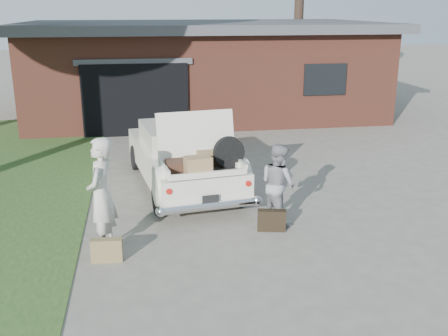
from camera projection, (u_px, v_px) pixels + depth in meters
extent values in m
plane|color=gray|center=(230.00, 240.00, 8.95)|extent=(90.00, 90.00, 0.00)
cube|color=brown|center=(202.00, 72.00, 19.51)|extent=(12.00, 7.00, 3.00)
cube|color=#4C4C51|center=(202.00, 26.00, 19.02)|extent=(12.80, 7.80, 0.30)
cube|color=black|center=(136.00, 100.00, 15.98)|extent=(3.20, 0.30, 2.20)
cube|color=#4C4C51|center=(134.00, 62.00, 15.58)|extent=(3.50, 0.12, 0.18)
cube|color=black|center=(325.00, 79.00, 16.71)|extent=(1.40, 0.08, 1.00)
cylinder|color=#38281E|center=(298.00, 27.00, 24.96)|extent=(0.44, 0.44, 5.85)
cube|color=beige|center=(182.00, 161.00, 11.51)|extent=(2.31, 4.70, 0.59)
cube|color=beige|center=(178.00, 135.00, 11.61)|extent=(1.72, 1.99, 0.47)
cube|color=black|center=(171.00, 128.00, 12.40)|extent=(1.40, 0.26, 0.40)
cube|color=black|center=(187.00, 145.00, 10.83)|extent=(1.40, 0.26, 0.40)
cylinder|color=black|center=(159.00, 200.00, 9.97)|extent=(0.28, 0.62, 0.60)
cylinder|color=black|center=(238.00, 191.00, 10.42)|extent=(0.28, 0.62, 0.60)
cylinder|color=black|center=(136.00, 157.00, 12.77)|extent=(0.28, 0.62, 0.60)
cylinder|color=black|center=(199.00, 152.00, 13.22)|extent=(0.28, 0.62, 0.60)
cylinder|color=silver|center=(210.00, 206.00, 9.47)|extent=(1.85, 0.41, 0.16)
cylinder|color=#A5140F|center=(169.00, 191.00, 9.22)|extent=(0.12, 0.10, 0.11)
cylinder|color=#A5140F|center=(248.00, 183.00, 9.64)|extent=(0.12, 0.10, 0.11)
cube|color=black|center=(210.00, 199.00, 9.42)|extent=(0.31, 0.06, 0.15)
cube|color=black|center=(202.00, 170.00, 9.86)|extent=(1.52, 1.17, 0.04)
cube|color=beige|center=(164.00, 168.00, 9.63)|extent=(0.19, 0.99, 0.16)
cube|color=beige|center=(238.00, 162.00, 10.04)|extent=(0.19, 0.99, 0.16)
cube|color=beige|center=(209.00, 175.00, 9.39)|extent=(1.44, 0.25, 0.11)
cube|color=beige|center=(196.00, 138.00, 10.05)|extent=(1.54, 0.48, 1.02)
cube|color=#482B1F|center=(182.00, 165.00, 9.76)|extent=(0.63, 0.46, 0.19)
cube|color=#9F7E51|center=(198.00, 166.00, 9.47)|extent=(0.51, 0.37, 0.33)
cube|color=black|center=(208.00, 159.00, 10.11)|extent=(0.65, 0.47, 0.19)
cube|color=#977B4D|center=(207.00, 154.00, 9.98)|extent=(0.38, 0.28, 0.12)
cylinder|color=black|center=(229.00, 152.00, 9.87)|extent=(0.60, 0.22, 0.59)
imported|color=beige|center=(101.00, 195.00, 8.34)|extent=(0.58, 0.76, 1.87)
imported|color=gray|center=(278.00, 184.00, 9.48)|extent=(0.81, 0.89, 1.49)
cube|color=olive|center=(107.00, 250.00, 8.14)|extent=(0.49, 0.19, 0.37)
cube|color=black|center=(272.00, 220.00, 9.26)|extent=(0.52, 0.26, 0.38)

